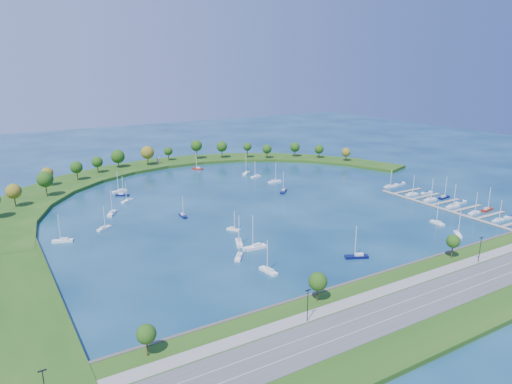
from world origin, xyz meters
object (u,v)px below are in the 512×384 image
moored_boat_0 (255,247)px  moored_boat_5 (256,176)px  moored_boat_10 (233,229)px  docked_boat_7 (444,197)px  moored_boat_11 (122,194)px  moored_boat_14 (239,242)px  moored_boat_12 (269,270)px  docked_boat_4 (453,206)px  docked_boat_9 (427,192)px  docked_boat_3 (487,209)px  moored_boat_4 (275,181)px  moored_boat_18 (246,173)px  docked_boat_11 (400,184)px  moored_boat_15 (357,256)px  moored_boat_13 (120,191)px  moored_boat_16 (104,227)px  moored_boat_6 (112,213)px  docked_boat_1 (512,216)px  moored_boat_2 (239,256)px  docked_boat_8 (412,194)px  docked_boat_0 (498,219)px  docked_boat_5 (461,202)px  harbor_tower (159,161)px  moored_boat_9 (438,222)px  moored_boat_1 (63,240)px  moored_boat_3 (458,233)px  moored_boat_17 (283,191)px  docked_boat_6 (430,199)px  moored_boat_8 (183,215)px  moored_boat_7 (197,168)px  dock_system (450,206)px

moored_boat_0 → moored_boat_5: size_ratio=1.33×
moored_boat_10 → docked_boat_7: (125.99, -15.59, 0.07)m
moored_boat_11 → moored_boat_14: bearing=-44.7°
moored_boat_12 → moored_boat_14: size_ratio=0.94×
docked_boat_4 → docked_boat_7: 17.11m
moored_boat_10 → docked_boat_9: bearing=51.4°
docked_boat_3 → moored_boat_4: bearing=113.7°
moored_boat_18 → docked_boat_11: 100.55m
moored_boat_14 → moored_boat_15: moored_boat_15 is taller
moored_boat_13 → docked_boat_11: bearing=144.1°
moored_boat_5 → moored_boat_18: moored_boat_18 is taller
moored_boat_0 → moored_boat_16: (-47.26, 55.70, -0.11)m
moored_boat_4 → moored_boat_6: moored_boat_4 is taller
moored_boat_6 → docked_boat_1: (167.40, -106.87, -0.29)m
docked_boat_3 → docked_boat_11: 60.41m
moored_boat_2 → docked_boat_8: docked_boat_8 is taller
docked_boat_0 → docked_boat_5: size_ratio=1.24×
harbor_tower → moored_boat_13: moored_boat_13 is taller
moored_boat_9 → docked_boat_4: bearing=-61.1°
moored_boat_1 → moored_boat_13: 79.17m
moored_boat_3 → moored_boat_12: (-92.29, 11.20, 0.03)m
moored_boat_14 → moored_boat_17: (61.92, 57.53, -0.01)m
moored_boat_2 → moored_boat_17: bearing=-6.6°
moored_boat_18 → docked_boat_9: bearing=84.6°
moored_boat_18 → docked_boat_6: (54.96, -107.92, -0.02)m
moored_boat_0 → docked_boat_9: moored_boat_0 is taller
moored_boat_0 → docked_boat_8: bearing=-166.6°
moored_boat_12 → docked_boat_3: (136.14, 3.78, 0.00)m
moored_boat_8 → docked_boat_5: moored_boat_8 is taller
moored_boat_1 → docked_boat_7: moored_boat_1 is taller
moored_boat_17 → docked_boat_6: bearing=92.4°
docked_boat_3 → docked_boat_0: bearing=-136.0°
moored_boat_4 → docked_boat_0: size_ratio=1.25×
harbor_tower → moored_boat_7: moored_boat_7 is taller
harbor_tower → moored_boat_13: (-44.18, -55.79, -3.20)m
moored_boat_18 → moored_boat_14: bearing=19.1°
dock_system → moored_boat_18: bearing=114.3°
moored_boat_1 → docked_boat_1: (195.18, -80.02, -0.27)m
docked_boat_5 → moored_boat_5: bearing=116.0°
moored_boat_10 → docked_boat_4: (115.48, -29.10, 0.08)m
harbor_tower → docked_boat_1: size_ratio=0.47×
moored_boat_10 → docked_boat_6: (115.48, -14.71, 0.07)m
moored_boat_12 → moored_boat_18: size_ratio=0.95×
moored_boat_7 → docked_boat_4: bearing=170.4°
dock_system → docked_boat_1: docked_boat_1 is taller
moored_boat_7 → moored_boat_13: moored_boat_13 is taller
moored_boat_0 → moored_boat_16: size_ratio=1.34×
moored_boat_12 → docked_boat_0: (125.66, -9.05, -0.05)m
dock_system → moored_boat_10: bearing=166.4°
moored_boat_15 → moored_boat_7: bearing=-68.3°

